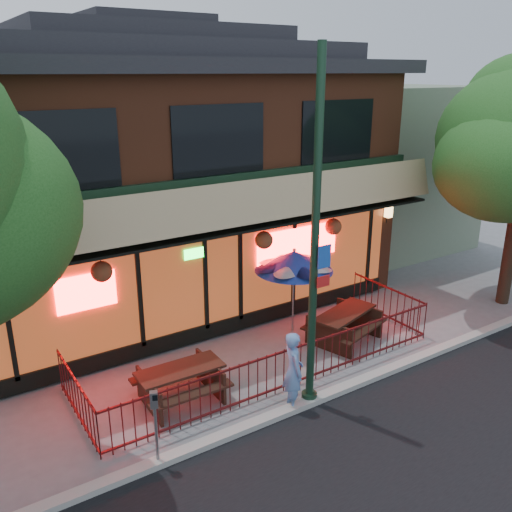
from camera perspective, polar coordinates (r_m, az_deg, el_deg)
The scene contains 11 objects.
ground at distance 11.97m, azimuth 4.38°, elevation -14.08°, with size 80.00×80.00×0.00m, color gray.
curb at distance 11.61m, azimuth 5.93°, elevation -14.92°, with size 80.00×0.25×0.12m, color #999993.
restaurant_building at distance 16.42m, azimuth -10.67°, elevation 10.24°, with size 12.96×9.49×8.05m.
neighbor_building at distance 22.07m, azimuth 11.21°, elevation 9.40°, with size 6.00×7.00×6.00m, color slate.
patio_fence at distance 11.99m, azimuth 2.98°, elevation -10.47°, with size 8.44×2.62×1.00m.
street_light at distance 10.30m, azimuth 6.17°, elevation -0.23°, with size 0.43×0.32×7.00m.
picnic_table_left at distance 11.51m, azimuth -7.95°, elevation -12.75°, with size 1.80×1.39×0.76m.
picnic_table_right at distance 13.93m, azimuth 9.27°, elevation -6.84°, with size 2.17×1.88×0.79m.
patio_umbrella at distance 13.74m, azimuth 4.02°, elevation -0.51°, with size 2.00×2.00×2.29m.
pedestrian at distance 11.09m, azimuth 3.95°, elevation -11.91°, with size 0.61×0.40×1.66m, color #648BC8.
parking_meter_near at distance 9.66m, azimuth -10.58°, elevation -16.25°, with size 0.16×0.15×1.47m.
Camera 1 is at (-6.20, -7.91, 6.50)m, focal length 38.00 mm.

